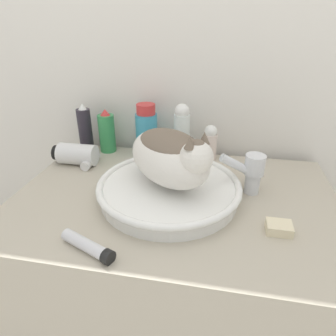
{
  "coord_description": "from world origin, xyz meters",
  "views": [
    {
      "loc": [
        0.12,
        -0.42,
        1.33
      ],
      "look_at": [
        -0.01,
        0.29,
        0.96
      ],
      "focal_mm": 32.0,
      "sensor_mm": 36.0,
      "label": 1
    }
  ],
  "objects_px": {
    "mouthwash_bottle": "(147,131)",
    "soap_bar": "(279,228)",
    "deodorant_stick": "(210,143)",
    "cat": "(171,155)",
    "spray_bottle_trigger": "(107,132)",
    "cream_tube": "(88,246)",
    "hairspray_can_black": "(85,129)",
    "hair_dryer": "(78,155)",
    "lotion_bottle_white": "(182,131)",
    "faucet": "(251,171)"
  },
  "relations": [
    {
      "from": "deodorant_stick",
      "to": "hairspray_can_black",
      "type": "distance_m",
      "value": 0.48
    },
    {
      "from": "spray_bottle_trigger",
      "to": "hair_dryer",
      "type": "bearing_deg",
      "value": -115.02
    },
    {
      "from": "faucet",
      "to": "soap_bar",
      "type": "xyz_separation_m",
      "value": [
        0.06,
        -0.17,
        -0.06
      ]
    },
    {
      "from": "lotion_bottle_white",
      "to": "deodorant_stick",
      "type": "height_order",
      "value": "lotion_bottle_white"
    },
    {
      "from": "hairspray_can_black",
      "to": "soap_bar",
      "type": "distance_m",
      "value": 0.78
    },
    {
      "from": "deodorant_stick",
      "to": "spray_bottle_trigger",
      "type": "bearing_deg",
      "value": 180.0
    },
    {
      "from": "deodorant_stick",
      "to": "mouthwash_bottle",
      "type": "distance_m",
      "value": 0.24
    },
    {
      "from": "cream_tube",
      "to": "deodorant_stick",
      "type": "bearing_deg",
      "value": 66.8
    },
    {
      "from": "hairspray_can_black",
      "to": "faucet",
      "type": "bearing_deg",
      "value": -19.43
    },
    {
      "from": "spray_bottle_trigger",
      "to": "cream_tube",
      "type": "distance_m",
      "value": 0.57
    },
    {
      "from": "mouthwash_bottle",
      "to": "spray_bottle_trigger",
      "type": "bearing_deg",
      "value": 180.0
    },
    {
      "from": "spray_bottle_trigger",
      "to": "cream_tube",
      "type": "relative_size",
      "value": 1.15
    },
    {
      "from": "mouthwash_bottle",
      "to": "deodorant_stick",
      "type": "bearing_deg",
      "value": 0.0
    },
    {
      "from": "lotion_bottle_white",
      "to": "soap_bar",
      "type": "bearing_deg",
      "value": -52.46
    },
    {
      "from": "spray_bottle_trigger",
      "to": "hair_dryer",
      "type": "height_order",
      "value": "spray_bottle_trigger"
    },
    {
      "from": "cat",
      "to": "lotion_bottle_white",
      "type": "height_order",
      "value": "cat"
    },
    {
      "from": "faucet",
      "to": "hair_dryer",
      "type": "bearing_deg",
      "value": -25.99
    },
    {
      "from": "mouthwash_bottle",
      "to": "soap_bar",
      "type": "distance_m",
      "value": 0.59
    },
    {
      "from": "spray_bottle_trigger",
      "to": "hairspray_can_black",
      "type": "bearing_deg",
      "value": 180.0
    },
    {
      "from": "cream_tube",
      "to": "soap_bar",
      "type": "height_order",
      "value": "cream_tube"
    },
    {
      "from": "cream_tube",
      "to": "mouthwash_bottle",
      "type": "bearing_deg",
      "value": 90.36
    },
    {
      "from": "spray_bottle_trigger",
      "to": "soap_bar",
      "type": "distance_m",
      "value": 0.71
    },
    {
      "from": "faucet",
      "to": "hair_dryer",
      "type": "xyz_separation_m",
      "value": [
        -0.58,
        0.08,
        -0.04
      ]
    },
    {
      "from": "deodorant_stick",
      "to": "soap_bar",
      "type": "bearing_deg",
      "value": -63.38
    },
    {
      "from": "soap_bar",
      "to": "hair_dryer",
      "type": "bearing_deg",
      "value": 158.23
    },
    {
      "from": "deodorant_stick",
      "to": "cream_tube",
      "type": "bearing_deg",
      "value": -113.2
    },
    {
      "from": "deodorant_stick",
      "to": "hair_dryer",
      "type": "distance_m",
      "value": 0.47
    },
    {
      "from": "hair_dryer",
      "to": "soap_bar",
      "type": "height_order",
      "value": "hair_dryer"
    },
    {
      "from": "deodorant_stick",
      "to": "hairspray_can_black",
      "type": "xyz_separation_m",
      "value": [
        -0.48,
        0.0,
        0.02
      ]
    },
    {
      "from": "hairspray_can_black",
      "to": "soap_bar",
      "type": "relative_size",
      "value": 3.0
    },
    {
      "from": "lotion_bottle_white",
      "to": "hair_dryer",
      "type": "xyz_separation_m",
      "value": [
        -0.35,
        -0.13,
        -0.07
      ]
    },
    {
      "from": "lotion_bottle_white",
      "to": "faucet",
      "type": "bearing_deg",
      "value": -42.46
    },
    {
      "from": "cat",
      "to": "hairspray_can_black",
      "type": "relative_size",
      "value": 1.76
    },
    {
      "from": "hairspray_can_black",
      "to": "spray_bottle_trigger",
      "type": "height_order",
      "value": "hairspray_can_black"
    },
    {
      "from": "faucet",
      "to": "spray_bottle_trigger",
      "type": "xyz_separation_m",
      "value": [
        -0.52,
        0.21,
        0.0
      ]
    },
    {
      "from": "cat",
      "to": "faucet",
      "type": "xyz_separation_m",
      "value": [
        0.22,
        0.08,
        -0.07
      ]
    },
    {
      "from": "cat",
      "to": "mouthwash_bottle",
      "type": "xyz_separation_m",
      "value": [
        -0.14,
        0.29,
        -0.05
      ]
    },
    {
      "from": "lotion_bottle_white",
      "to": "hairspray_can_black",
      "type": "relative_size",
      "value": 1.1
    },
    {
      "from": "cream_tube",
      "to": "cat",
      "type": "bearing_deg",
      "value": 60.37
    },
    {
      "from": "deodorant_stick",
      "to": "cat",
      "type": "bearing_deg",
      "value": -107.19
    },
    {
      "from": "cat",
      "to": "lotion_bottle_white",
      "type": "xyz_separation_m",
      "value": [
        -0.01,
        0.29,
        -0.04
      ]
    },
    {
      "from": "faucet",
      "to": "soap_bar",
      "type": "distance_m",
      "value": 0.2
    },
    {
      "from": "cat",
      "to": "faucet",
      "type": "height_order",
      "value": "cat"
    },
    {
      "from": "hair_dryer",
      "to": "cat",
      "type": "bearing_deg",
      "value": 155.76
    },
    {
      "from": "hairspray_can_black",
      "to": "spray_bottle_trigger",
      "type": "relative_size",
      "value": 1.1
    },
    {
      "from": "hair_dryer",
      "to": "faucet",
      "type": "bearing_deg",
      "value": 171.52
    },
    {
      "from": "hair_dryer",
      "to": "hairspray_can_black",
      "type": "bearing_deg",
      "value": -78.84
    },
    {
      "from": "soap_bar",
      "to": "spray_bottle_trigger",
      "type": "bearing_deg",
      "value": 146.41
    },
    {
      "from": "spray_bottle_trigger",
      "to": "cream_tube",
      "type": "height_order",
      "value": "spray_bottle_trigger"
    },
    {
      "from": "deodorant_stick",
      "to": "faucet",
      "type": "bearing_deg",
      "value": -58.68
    }
  ]
}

